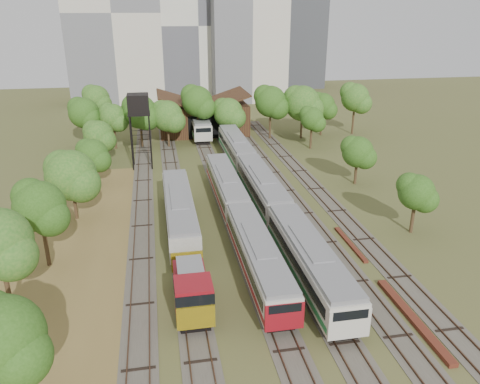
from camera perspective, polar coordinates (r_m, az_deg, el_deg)
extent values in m
plane|color=#475123|center=(37.20, 7.23, -14.30)|extent=(240.00, 240.00, 0.00)
cube|color=brown|center=(43.27, -20.06, -9.99)|extent=(14.00, 60.00, 0.04)
cube|color=#4C473D|center=(57.85, -11.78, -1.03)|extent=(2.60, 80.00, 0.06)
cube|color=#472D1E|center=(57.85, -12.50, -0.99)|extent=(0.08, 80.00, 0.14)
cube|color=#472D1E|center=(57.80, -11.08, -0.90)|extent=(0.08, 80.00, 0.14)
cube|color=#4C473D|center=(57.84, -7.83, -0.77)|extent=(2.60, 80.00, 0.06)
cube|color=#472D1E|center=(57.79, -8.54, -0.73)|extent=(0.08, 80.00, 0.14)
cube|color=#472D1E|center=(57.84, -7.12, -0.64)|extent=(0.08, 80.00, 0.14)
cube|color=#4C473D|center=(58.35, -1.94, -0.37)|extent=(2.60, 80.00, 0.06)
cube|color=#472D1E|center=(58.23, -2.64, -0.34)|extent=(0.08, 80.00, 0.14)
cube|color=#472D1E|center=(58.42, -1.25, -0.24)|extent=(0.08, 80.00, 0.14)
cube|color=#4C473D|center=(59.03, 1.90, -0.11)|extent=(2.60, 80.00, 0.06)
cube|color=#472D1E|center=(58.86, 1.22, -0.07)|extent=(0.08, 80.00, 0.14)
cube|color=#472D1E|center=(59.14, 2.58, 0.02)|extent=(0.08, 80.00, 0.14)
cube|color=#4C473D|center=(59.96, 5.64, 0.14)|extent=(2.60, 80.00, 0.06)
cube|color=#472D1E|center=(59.75, 4.98, 0.18)|extent=(0.08, 80.00, 0.14)
cube|color=#472D1E|center=(60.13, 6.30, 0.27)|extent=(0.08, 80.00, 0.14)
cube|color=#4C473D|center=(61.15, 9.24, 0.39)|extent=(2.60, 80.00, 0.06)
cube|color=#472D1E|center=(60.89, 8.61, 0.42)|extent=(0.08, 80.00, 0.14)
cube|color=#472D1E|center=(61.35, 9.88, 0.51)|extent=(0.08, 80.00, 0.14)
cube|color=black|center=(41.14, 2.16, -9.70)|extent=(2.09, 15.64, 0.76)
cube|color=beige|center=(40.35, 2.19, -7.79)|extent=(2.75, 17.00, 2.37)
cube|color=black|center=(40.22, 2.20, -7.44)|extent=(2.81, 15.64, 0.81)
cube|color=slate|center=(39.71, 2.22, -6.08)|extent=(2.53, 16.66, 0.34)
cube|color=maroon|center=(40.68, 2.18, -8.61)|extent=(2.81, 16.66, 0.43)
cube|color=maroon|center=(33.52, 5.43, -14.86)|extent=(2.79, 0.25, 2.14)
cube|color=black|center=(56.58, -1.67, -0.70)|extent=(2.09, 15.64, 0.76)
cube|color=beige|center=(56.02, -1.69, 0.79)|extent=(2.75, 17.00, 2.37)
cube|color=black|center=(55.92, -1.69, 1.06)|extent=(2.81, 15.64, 0.81)
cube|color=slate|center=(55.56, -1.71, 2.10)|extent=(2.53, 16.66, 0.34)
cube|color=maroon|center=(56.25, -1.68, 0.16)|extent=(2.81, 16.66, 0.43)
cube|color=black|center=(40.67, 8.30, -10.29)|extent=(2.23, 15.64, 0.81)
cube|color=beige|center=(39.83, 8.43, -8.23)|extent=(2.94, 17.00, 2.53)
cube|color=black|center=(39.68, 8.46, -7.85)|extent=(3.00, 15.64, 0.86)
cube|color=slate|center=(39.14, 8.55, -6.39)|extent=(2.70, 16.66, 0.36)
cube|color=#1B6F37|center=(40.18, 8.38, -9.12)|extent=(3.00, 16.66, 0.46)
cube|color=beige|center=(33.33, 13.16, -15.37)|extent=(2.98, 0.25, 2.28)
cube|color=black|center=(55.70, 2.67, -1.05)|extent=(2.23, 15.64, 0.81)
cube|color=beige|center=(55.09, 2.70, 0.56)|extent=(2.94, 17.00, 2.53)
cube|color=black|center=(54.98, 2.71, 0.86)|extent=(3.00, 15.64, 0.86)
cube|color=slate|center=(54.59, 2.73, 1.98)|extent=(2.70, 16.66, 0.36)
cube|color=#1B6F37|center=(55.34, 2.69, -0.13)|extent=(3.00, 16.66, 0.46)
cube|color=black|center=(71.86, -0.47, 4.17)|extent=(2.23, 15.64, 0.81)
cube|color=beige|center=(71.39, -0.47, 5.45)|extent=(2.94, 17.00, 2.53)
cube|color=black|center=(71.30, -0.47, 5.69)|extent=(3.00, 15.64, 0.86)
cube|color=slate|center=(71.00, -0.48, 6.58)|extent=(2.70, 16.66, 0.36)
cube|color=#1B6F37|center=(71.58, -0.47, 4.90)|extent=(3.00, 16.66, 0.46)
cube|color=black|center=(87.62, -5.03, 7.24)|extent=(2.30, 14.72, 0.83)
cube|color=beige|center=(87.22, -5.06, 8.34)|extent=(3.03, 16.00, 2.61)
cube|color=black|center=(87.15, -5.07, 8.54)|extent=(3.09, 14.72, 0.89)
cube|color=slate|center=(86.90, -5.10, 9.30)|extent=(2.78, 15.68, 0.38)
cube|color=#1B6F37|center=(87.38, -5.05, 7.87)|extent=(3.09, 15.68, 0.47)
cube|color=beige|center=(79.56, -4.48, 6.99)|extent=(3.07, 0.25, 2.35)
cube|color=black|center=(37.70, -5.92, -12.87)|extent=(2.19, 7.20, 0.90)
cube|color=maroon|center=(37.72, -6.09, -10.70)|extent=(2.49, 4.40, 1.49)
cube|color=maroon|center=(34.55, -5.65, -12.81)|extent=(2.69, 2.59, 2.69)
cube|color=black|center=(34.19, -5.69, -11.91)|extent=(2.73, 2.64, 0.90)
cube|color=gold|center=(33.82, -5.39, -14.98)|extent=(2.69, 0.20, 1.79)
cube|color=gold|center=(40.45, -6.47, -8.42)|extent=(2.69, 0.20, 1.79)
cube|color=slate|center=(36.19, -6.09, -9.15)|extent=(1.99, 3.60, 0.20)
cube|color=black|center=(49.93, -7.31, -3.97)|extent=(2.18, 16.56, 0.79)
cube|color=gray|center=(49.26, -7.40, -2.25)|extent=(2.87, 18.00, 2.47)
cube|color=black|center=(49.15, -7.41, -1.93)|extent=(2.93, 16.56, 0.84)
cube|color=slate|center=(48.72, -7.47, -0.73)|extent=(2.64, 17.64, 0.36)
cylinder|color=black|center=(68.11, -13.09, 5.72)|extent=(0.20, 0.20, 7.83)
cylinder|color=black|center=(68.03, -10.86, 5.87)|extent=(0.20, 0.20, 7.83)
cylinder|color=black|center=(70.66, -13.02, 6.28)|extent=(0.20, 0.20, 7.83)
cylinder|color=black|center=(70.59, -10.87, 6.43)|extent=(0.20, 0.20, 7.83)
cube|color=black|center=(68.42, -12.22, 9.33)|extent=(3.08, 3.08, 0.20)
cube|color=black|center=(68.16, -12.31, 10.49)|extent=(2.94, 2.94, 2.64)
cube|color=maroon|center=(38.22, 20.31, -14.24)|extent=(0.68, 10.22, 0.34)
cube|color=maroon|center=(47.45, 13.30, -6.19)|extent=(0.46, 7.29, 0.24)
cube|color=#331912|center=(89.12, -4.56, 9.03)|extent=(16.00, 11.00, 5.50)
cube|color=#331912|center=(88.17, -7.26, 11.02)|extent=(8.45, 11.55, 2.96)
cube|color=#331912|center=(88.97, -2.01, 11.26)|extent=(8.45, 11.55, 2.96)
cube|color=black|center=(83.96, -4.14, 7.90)|extent=(6.40, 0.15, 4.12)
sphere|color=#275015|center=(27.88, -27.02, -15.50)|extent=(4.40, 4.40, 4.40)
cylinder|color=#382616|center=(39.42, -26.51, -10.24)|extent=(0.36, 0.36, 4.82)
cylinder|color=#382616|center=(45.18, -22.61, -5.73)|extent=(0.36, 0.36, 4.55)
sphere|color=#275015|center=(43.79, -23.25, -1.61)|extent=(4.44, 4.44, 4.44)
cylinder|color=#382616|center=(54.17, -19.50, -1.16)|extent=(0.36, 0.36, 4.00)
sphere|color=#275015|center=(53.14, -19.91, 1.93)|extent=(5.46, 5.46, 5.46)
cylinder|color=#382616|center=(63.87, -17.28, 2.14)|extent=(0.36, 0.36, 3.31)
sphere|color=#275015|center=(63.12, -17.53, 4.33)|extent=(4.11, 4.11, 4.11)
cylinder|color=#382616|center=(73.19, -16.63, 4.64)|extent=(0.36, 0.36, 3.39)
sphere|color=#275015|center=(72.52, -16.84, 6.61)|extent=(4.44, 4.44, 4.44)
cylinder|color=#382616|center=(82.91, -18.21, 6.77)|extent=(0.36, 0.36, 4.54)
sphere|color=#275015|center=(82.17, -18.49, 9.13)|extent=(5.02, 5.02, 5.02)
cylinder|color=#382616|center=(94.72, -16.89, 8.66)|extent=(0.36, 0.36, 4.66)
sphere|color=#275015|center=(94.06, -17.12, 10.80)|extent=(5.07, 5.07, 5.07)
cylinder|color=#382616|center=(80.59, -15.00, 6.59)|extent=(0.36, 0.36, 4.19)
sphere|color=#275015|center=(79.87, -15.22, 8.83)|extent=(4.24, 4.24, 4.24)
cylinder|color=#382616|center=(80.47, -11.92, 7.01)|extent=(0.36, 0.36, 4.69)
sphere|color=#275015|center=(79.68, -12.12, 9.54)|extent=(5.58, 5.58, 5.58)
cylinder|color=#382616|center=(79.90, -8.72, 6.91)|extent=(0.36, 0.36, 4.11)
sphere|color=#275015|center=(79.19, -8.85, 9.13)|extent=(5.12, 5.12, 5.12)
cylinder|color=#382616|center=(82.84, -5.14, 8.07)|extent=(0.36, 0.36, 5.48)
sphere|color=#275015|center=(81.98, -5.24, 10.96)|extent=(5.27, 5.27, 5.27)
cylinder|color=#382616|center=(82.58, -1.42, 7.55)|extent=(0.36, 0.36, 3.91)
sphere|color=#275015|center=(81.92, -1.44, 9.60)|extent=(5.14, 5.14, 5.14)
cylinder|color=#382616|center=(84.25, 3.68, 8.24)|extent=(0.36, 0.36, 5.22)
sphere|color=#275015|center=(83.43, 3.75, 10.95)|extent=(5.46, 5.46, 5.46)
cylinder|color=#382616|center=(85.05, 7.50, 8.13)|extent=(0.36, 0.36, 4.94)
sphere|color=#275015|center=(84.28, 7.62, 10.66)|extent=(6.18, 6.18, 6.18)
cylinder|color=#382616|center=(87.99, 9.88, 8.23)|extent=(0.36, 0.36, 4.31)
sphere|color=#275015|center=(87.32, 10.02, 10.36)|extent=(4.49, 4.49, 4.49)
cylinder|color=#382616|center=(89.99, 13.63, 8.56)|extent=(0.36, 0.36, 5.29)
sphere|color=#275015|center=(89.23, 13.86, 11.12)|extent=(5.05, 5.05, 5.05)
cylinder|color=#382616|center=(51.24, 20.31, -2.84)|extent=(0.36, 0.36, 3.52)
sphere|color=#275015|center=(50.25, 20.70, -0.01)|extent=(3.65, 3.65, 3.65)
cylinder|color=#382616|center=(63.54, 13.94, 2.46)|extent=(0.36, 0.36, 3.45)
sphere|color=#275015|center=(62.76, 14.15, 4.76)|extent=(4.06, 4.06, 4.06)
cylinder|color=#382616|center=(78.90, 8.64, 6.67)|extent=(0.36, 0.36, 3.95)
sphere|color=#275015|center=(78.20, 8.77, 8.84)|extent=(3.78, 3.78, 3.78)
cube|color=beige|center=(123.93, -15.19, 20.34)|extent=(22.00, 16.00, 42.00)
cube|color=beige|center=(129.26, -5.51, 19.61)|extent=(20.00, 18.00, 36.00)
cube|color=#3B3C42|center=(145.65, 7.45, 18.14)|extent=(12.00, 12.00, 28.00)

